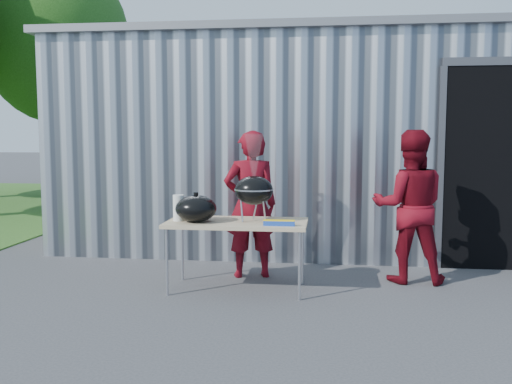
# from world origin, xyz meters

# --- Properties ---
(ground) EXTENTS (80.00, 80.00, 0.00)m
(ground) POSITION_xyz_m (0.00, 0.00, 0.00)
(ground) COLOR #3C3C3F
(building) EXTENTS (8.20, 6.20, 3.10)m
(building) POSITION_xyz_m (0.92, 4.59, 1.54)
(building) COLOR #B8BDC5
(building) RESTS_ON ground
(tree_far) EXTENTS (3.81, 3.81, 6.32)m
(tree_far) POSITION_xyz_m (-6.50, 9.00, 4.11)
(tree_far) COLOR #442D19
(tree_far) RESTS_ON ground
(folding_table) EXTENTS (1.50, 0.75, 0.75)m
(folding_table) POSITION_xyz_m (-0.29, 0.38, 0.71)
(folding_table) COLOR tan
(folding_table) RESTS_ON ground
(kettle_grill) EXTENTS (0.42, 0.42, 0.93)m
(kettle_grill) POSITION_xyz_m (-0.10, 0.41, 1.17)
(kettle_grill) COLOR black
(kettle_grill) RESTS_ON folding_table
(grill_lid) EXTENTS (0.44, 0.44, 0.32)m
(grill_lid) POSITION_xyz_m (-0.71, 0.28, 0.89)
(grill_lid) COLOR black
(grill_lid) RESTS_ON folding_table
(paper_towels) EXTENTS (0.12, 0.12, 0.28)m
(paper_towels) POSITION_xyz_m (-0.91, 0.33, 0.89)
(paper_towels) COLOR white
(paper_towels) RESTS_ON folding_table
(white_tub) EXTENTS (0.20, 0.15, 0.10)m
(white_tub) POSITION_xyz_m (-0.84, 0.55, 0.80)
(white_tub) COLOR white
(white_tub) RESTS_ON folding_table
(foil_box) EXTENTS (0.32, 0.05, 0.06)m
(foil_box) POSITION_xyz_m (0.19, 0.13, 0.78)
(foil_box) COLOR #1A42AB
(foil_box) RESTS_ON folding_table
(person_cook) EXTENTS (0.71, 0.55, 1.72)m
(person_cook) POSITION_xyz_m (-0.22, 0.97, 0.86)
(person_cook) COLOR maroon
(person_cook) RESTS_ON ground
(person_bystander) EXTENTS (0.85, 0.67, 1.73)m
(person_bystander) POSITION_xyz_m (1.60, 0.97, 0.86)
(person_bystander) COLOR maroon
(person_bystander) RESTS_ON ground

